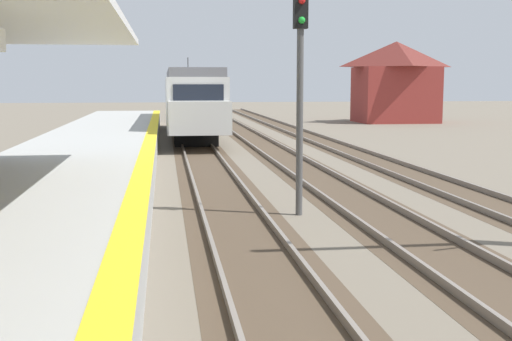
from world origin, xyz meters
TOP-DOWN VIEW (x-y plane):
  - station_platform at (-2.50, 16.00)m, footprint 5.00×80.00m
  - track_pair_nearest_platform at (1.90, 20.00)m, footprint 2.34×120.00m
  - track_pair_middle at (5.30, 20.00)m, footprint 2.34×120.00m
  - track_pair_far_side at (8.70, 20.00)m, footprint 2.34×120.00m
  - approaching_train at (1.90, 40.42)m, footprint 2.93×19.60m
  - rail_signal_post at (3.49, 16.47)m, footprint 0.32×0.34m
  - distant_trackside_house at (18.67, 52.52)m, footprint 6.60×5.28m

SIDE VIEW (x-z plane):
  - track_pair_nearest_platform at x=1.90m, z-range -0.03..0.13m
  - track_pair_middle at x=5.30m, z-range -0.03..0.13m
  - track_pair_far_side at x=8.70m, z-range -0.03..0.13m
  - station_platform at x=-2.50m, z-range 0.00..0.90m
  - approaching_train at x=1.90m, z-range -0.20..4.56m
  - rail_signal_post at x=3.49m, z-range 0.59..5.79m
  - distant_trackside_house at x=18.67m, z-range 0.14..6.54m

